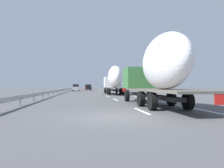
{
  "coord_description": "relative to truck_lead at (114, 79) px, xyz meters",
  "views": [
    {
      "loc": [
        -9.63,
        1.43,
        1.43
      ],
      "look_at": [
        20.37,
        -2.57,
        1.7
      ],
      "focal_mm": 33.62,
      "sensor_mm": 36.0,
      "label": 1
    }
  ],
  "objects": [
    {
      "name": "lane_stripe_5",
      "position": [
        24.23,
        1.8,
        -2.6
      ],
      "size": [
        3.2,
        0.2,
        0.01
      ],
      "primitive_type": "cube",
      "color": "white",
      "rests_on": "ground_plane"
    },
    {
      "name": "ground_plane",
      "position": [
        14.53,
        3.6,
        -2.6
      ],
      "size": [
        260.0,
        260.0,
        0.0
      ],
      "primitive_type": "plane",
      "color": "#4C4C4F"
    },
    {
      "name": "lane_stripe_3",
      "position": [
        8.89,
        1.8,
        -2.6
      ],
      "size": [
        3.2,
        0.2,
        0.01
      ],
      "primitive_type": "cube",
      "color": "white",
      "rests_on": "ground_plane"
    },
    {
      "name": "lane_stripe_7",
      "position": [
        52.02,
        1.8,
        -2.6
      ],
      "size": [
        3.2,
        0.2,
        0.01
      ],
      "primitive_type": "cube",
      "color": "white",
      "rests_on": "ground_plane"
    },
    {
      "name": "lane_stripe_6",
      "position": [
        37.05,
        1.8,
        -2.6
      ],
      "size": [
        3.2,
        0.2,
        0.01
      ],
      "primitive_type": "cube",
      "color": "white",
      "rests_on": "ground_plane"
    },
    {
      "name": "tree_2",
      "position": [
        54.57,
        -9.37,
        1.68
      ],
      "size": [
        2.98,
        2.98,
        7.21
      ],
      "color": "#472D19",
      "rests_on": "ground_plane"
    },
    {
      "name": "lane_stripe_0",
      "position": [
        -23.47,
        1.8,
        -2.6
      ],
      "size": [
        3.2,
        0.2,
        0.01
      ],
      "primitive_type": "cube",
      "color": "white",
      "rests_on": "ground_plane"
    },
    {
      "name": "truck_lead",
      "position": [
        0.0,
        0.0,
        0.0
      ],
      "size": [
        12.18,
        2.55,
        4.71
      ],
      "color": "silver",
      "rests_on": "ground_plane"
    },
    {
      "name": "guardrail_median",
      "position": [
        17.53,
        9.6,
        -2.02
      ],
      "size": [
        94.0,
        0.1,
        0.76
      ],
      "color": "#9EA0A5",
      "rests_on": "ground_plane"
    },
    {
      "name": "car_black_suv",
      "position": [
        34.76,
        3.53,
        -1.64
      ],
      "size": [
        4.24,
        1.75,
        1.92
      ],
      "color": "black",
      "rests_on": "ground_plane"
    },
    {
      "name": "truck_trailing",
      "position": [
        -21.16,
        0.0,
        -0.01
      ],
      "size": [
        13.42,
        2.55,
        4.7
      ],
      "color": "#387038",
      "rests_on": "ground_plane"
    },
    {
      "name": "car_red_compact",
      "position": [
        42.8,
        3.87,
        -1.63
      ],
      "size": [
        4.07,
        1.88,
        1.94
      ],
      "color": "red",
      "rests_on": "ground_plane"
    },
    {
      "name": "lane_stripe_2",
      "position": [
        -6.3,
        1.8,
        -2.6
      ],
      "size": [
        3.2,
        0.2,
        0.01
      ],
      "primitive_type": "cube",
      "color": "white",
      "rests_on": "ground_plane"
    },
    {
      "name": "lane_stripe_1",
      "position": [
        -13.6,
        1.8,
        -2.6
      ],
      "size": [
        3.2,
        0.2,
        0.01
      ],
      "primitive_type": "cube",
      "color": "white",
      "rests_on": "ground_plane"
    },
    {
      "name": "lane_stripe_4",
      "position": [
        11.18,
        1.8,
        -2.6
      ],
      "size": [
        3.2,
        0.2,
        0.01
      ],
      "primitive_type": "cube",
      "color": "white",
      "rests_on": "ground_plane"
    },
    {
      "name": "car_silver_hatch",
      "position": [
        24.14,
        7.31,
        -1.65
      ],
      "size": [
        4.36,
        1.8,
        1.9
      ],
      "color": "#ADB2B7",
      "rests_on": "ground_plane"
    },
    {
      "name": "road_sign",
      "position": [
        16.08,
        -3.1,
        -0.4
      ],
      "size": [
        0.1,
        0.9,
        3.18
      ],
      "color": "gray",
      "rests_on": "ground_plane"
    },
    {
      "name": "edge_line_right",
      "position": [
        19.53,
        -1.9,
        -2.6
      ],
      "size": [
        110.0,
        0.2,
        0.01
      ],
      "primitive_type": "cube",
      "color": "white",
      "rests_on": "ground_plane"
    },
    {
      "name": "tree_1",
      "position": [
        12.22,
        -8.44,
        1.27
      ],
      "size": [
        3.29,
        3.29,
        6.43
      ],
      "color": "#472D19",
      "rests_on": "ground_plane"
    },
    {
      "name": "tree_0",
      "position": [
        46.1,
        -7.44,
        1.12
      ],
      "size": [
        3.02,
        3.02,
        6.0
      ],
      "color": "#472D19",
      "rests_on": "ground_plane"
    }
  ]
}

